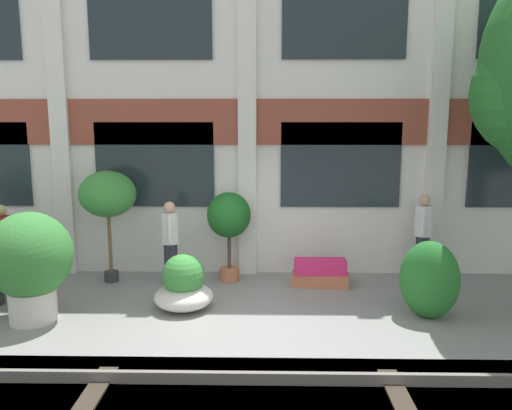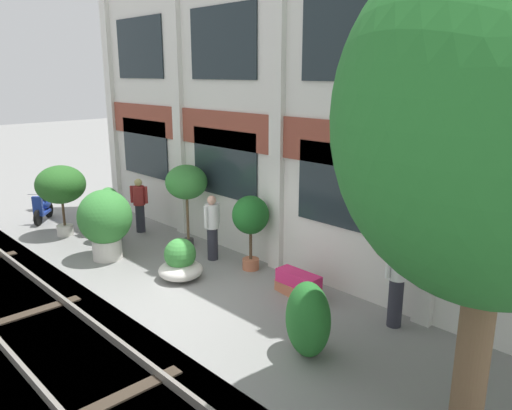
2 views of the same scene
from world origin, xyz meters
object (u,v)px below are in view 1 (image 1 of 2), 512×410
topiary_hedge (429,280)px  potted_plant_terracotta_small (108,195)px  resident_watching_tracks (3,243)px  resident_near_plants (170,240)px  potted_plant_wide_bowl (184,286)px  potted_plant_tall_urn (229,219)px  potted_plant_square_trough (320,273)px  resident_by_doorway (423,235)px  potted_plant_stone_basin (30,260)px

topiary_hedge → potted_plant_terracotta_small: bearing=162.9°
resident_watching_tracks → resident_near_plants: (3.17, 0.12, 0.03)m
potted_plant_wide_bowl → topiary_hedge: topiary_hedge is taller
potted_plant_terracotta_small → potted_plant_tall_urn: bearing=2.4°
potted_plant_terracotta_small → resident_watching_tracks: potted_plant_terracotta_small is taller
potted_plant_square_trough → resident_by_doorway: (2.03, 0.34, 0.68)m
resident_by_doorway → topiary_hedge: 1.95m
potted_plant_stone_basin → resident_near_plants: (1.83, 1.85, -0.12)m
potted_plant_square_trough → potted_plant_wide_bowl: 2.71m
potted_plant_stone_basin → potted_plant_tall_urn: size_ratio=0.99×
potted_plant_square_trough → potted_plant_wide_bowl: potted_plant_wide_bowl is taller
resident_by_doorway → resident_watching_tracks: bearing=-156.0°
potted_plant_wide_bowl → potted_plant_terracotta_small: size_ratio=0.45×
potted_plant_square_trough → topiary_hedge: topiary_hedge is taller
potted_plant_tall_urn → potted_plant_terracotta_small: 2.37m
potted_plant_square_trough → resident_by_doorway: bearing=9.4°
potted_plant_wide_bowl → topiary_hedge: 3.99m
potted_plant_terracotta_small → topiary_hedge: bearing=-17.1°
potted_plant_stone_basin → potted_plant_square_trough: bearing=21.0°
potted_plant_stone_basin → potted_plant_square_trough: (4.70, 1.80, -0.74)m
resident_near_plants → resident_watching_tracks: bearing=-7.5°
topiary_hedge → potted_plant_wide_bowl: bearing=175.5°
potted_plant_stone_basin → resident_near_plants: potted_plant_stone_basin is taller
resident_watching_tracks → potted_plant_wide_bowl: bearing=38.1°
potted_plant_tall_urn → resident_near_plants: (-1.11, -0.24, -0.38)m
potted_plant_square_trough → potted_plant_tall_urn: size_ratio=0.64×
potted_plant_square_trough → potted_plant_tall_urn: potted_plant_tall_urn is taller
potted_plant_square_trough → potted_plant_tall_urn: 2.04m
potted_plant_tall_urn → resident_watching_tracks: size_ratio=1.13×
potted_plant_stone_basin → topiary_hedge: size_ratio=1.39×
potted_plant_square_trough → potted_plant_wide_bowl: size_ratio=1.14×
potted_plant_stone_basin → potted_plant_wide_bowl: bearing=14.2°
potted_plant_wide_bowl → resident_by_doorway: resident_by_doorway is taller
potted_plant_terracotta_small → resident_watching_tracks: 2.16m
potted_plant_wide_bowl → topiary_hedge: size_ratio=0.79×
potted_plant_terracotta_small → topiary_hedge: potted_plant_terracotta_small is taller
potted_plant_wide_bowl → resident_near_plants: (-0.45, 1.28, 0.48)m
potted_plant_stone_basin → resident_by_doorway: potted_plant_stone_basin is taller
potted_plant_square_trough → resident_near_plants: resident_near_plants is taller
potted_plant_stone_basin → resident_by_doorway: size_ratio=1.01×
potted_plant_wide_bowl → potted_plant_tall_urn: bearing=66.7°
potted_plant_stone_basin → potted_plant_square_trough: size_ratio=1.55×
potted_plant_stone_basin → resident_watching_tracks: size_ratio=1.11×
potted_plant_terracotta_small → resident_near_plants: size_ratio=1.35×
resident_by_doorway → topiary_hedge: size_ratio=1.38×
potted_plant_terracotta_small → resident_by_doorway: 6.15m
potted_plant_wide_bowl → potted_plant_terracotta_small: 2.56m
topiary_hedge → resident_near_plants: bearing=160.2°
resident_near_plants → topiary_hedge: 4.71m
potted_plant_square_trough → resident_watching_tracks: size_ratio=0.72×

